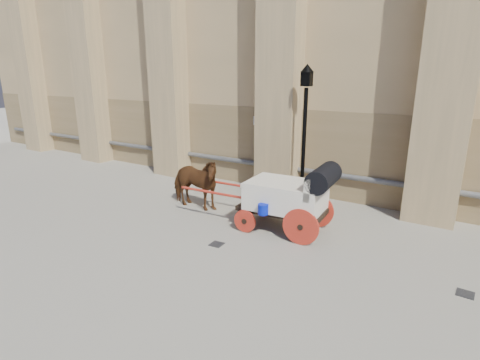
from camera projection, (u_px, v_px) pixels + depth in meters
The scene contains 6 objects.
ground at pixel (249, 233), 10.20m from camera, with size 90.00×90.00×0.00m, color gray.
horse at pixel (194, 183), 11.84m from camera, with size 2.01×0.91×1.70m, color #563013.
carriage at pixel (291, 195), 10.05m from camera, with size 4.51×1.66×1.95m.
street_lamp at pixel (304, 133), 11.79m from camera, with size 0.42×0.42×4.47m.
drain_grate_near at pixel (217, 244), 9.52m from camera, with size 0.32×0.32×0.01m, color black.
drain_grate_far at pixel (465, 294), 7.39m from camera, with size 0.32×0.32×0.01m, color black.
Camera 1 is at (4.80, -8.08, 4.21)m, focal length 28.00 mm.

